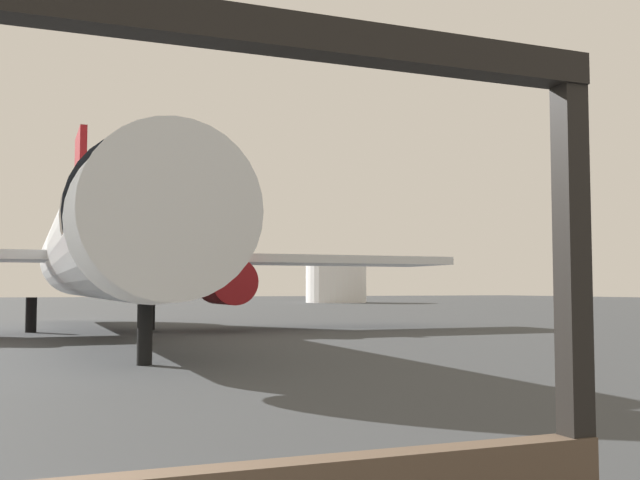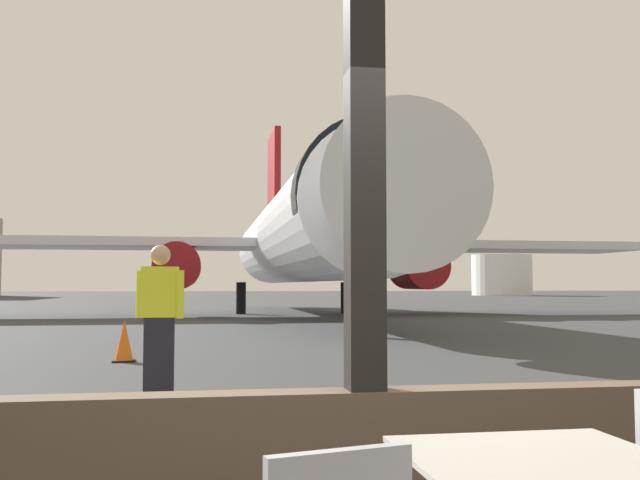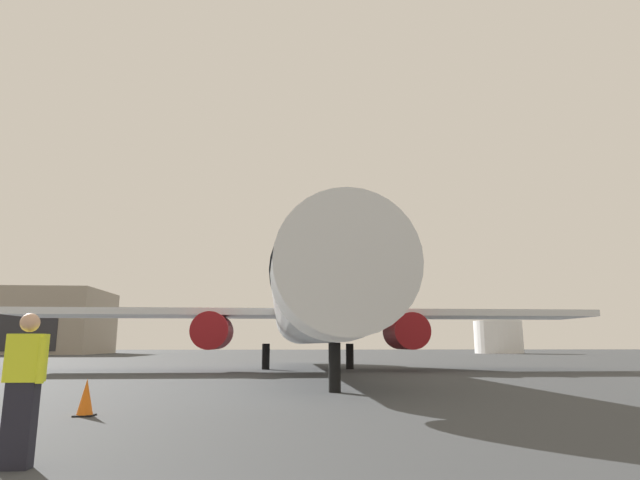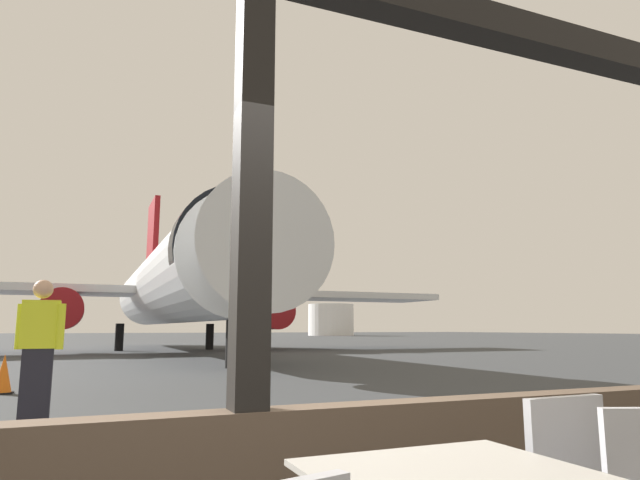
% 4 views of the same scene
% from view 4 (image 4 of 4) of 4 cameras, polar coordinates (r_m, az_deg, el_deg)
% --- Properties ---
extents(ground_plane, '(220.00, 220.00, 0.00)m').
position_cam_4_polar(ground_plane, '(43.14, -22.00, -10.01)').
color(ground_plane, '#383A3D').
extents(window_frame, '(9.00, 0.24, 3.60)m').
position_cam_4_polar(window_frame, '(3.23, -7.28, -8.21)').
color(window_frame, brown).
rests_on(window_frame, ground).
extents(airplane, '(31.46, 30.05, 10.30)m').
position_cam_4_polar(airplane, '(28.47, -14.50, -4.42)').
color(airplane, silver).
rests_on(airplane, ground).
extents(ground_crew_worker, '(0.52, 0.30, 1.74)m').
position_cam_4_polar(ground_crew_worker, '(7.23, -27.05, -10.31)').
color(ground_crew_worker, black).
rests_on(ground_crew_worker, ground).
extents(traffic_cone, '(0.36, 0.36, 0.71)m').
position_cam_4_polar(traffic_cone, '(11.89, -29.84, -11.97)').
color(traffic_cone, orange).
rests_on(traffic_cone, ground).
extents(fuel_storage_tank, '(7.47, 7.47, 5.10)m').
position_cam_4_polar(fuel_storage_tank, '(91.78, 1.14, -8.23)').
color(fuel_storage_tank, white).
rests_on(fuel_storage_tank, ground).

